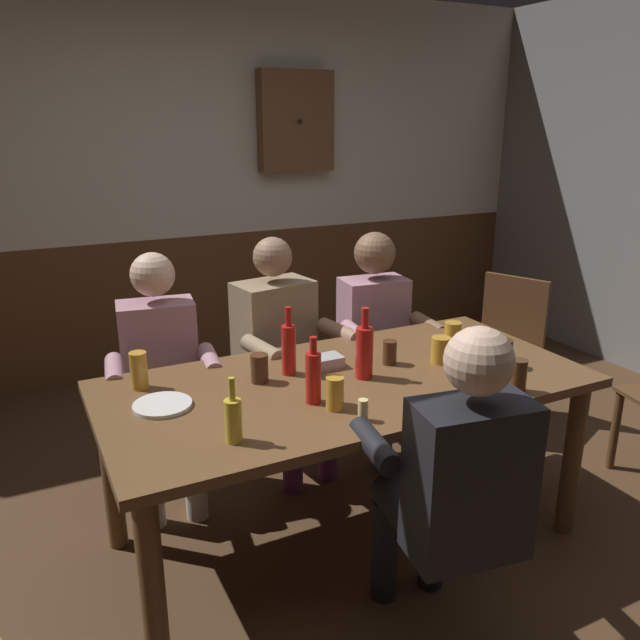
{
  "coord_description": "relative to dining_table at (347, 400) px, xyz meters",
  "views": [
    {
      "loc": [
        -1.17,
        -2.11,
        1.77
      ],
      "look_at": [
        0.0,
        0.23,
        0.94
      ],
      "focal_mm": 35.57,
      "sensor_mm": 36.0,
      "label": 1
    }
  ],
  "objects": [
    {
      "name": "pint_glass_6",
      "position": [
        -0.17,
        -0.22,
        0.16
      ],
      "size": [
        0.07,
        0.07,
        0.12
      ],
      "primitive_type": "cylinder",
      "color": "gold",
      "rests_on": "dining_table"
    },
    {
      "name": "dining_table",
      "position": [
        0.0,
        0.0,
        0.0
      ],
      "size": [
        1.98,
        0.95,
        0.75
      ],
      "color": "brown",
      "rests_on": "ground_plane"
    },
    {
      "name": "table_candle",
      "position": [
        -0.13,
        -0.35,
        0.13
      ],
      "size": [
        0.04,
        0.04,
        0.08
      ],
      "primitive_type": "cylinder",
      "color": "#F9E08C",
      "rests_on": "dining_table"
    },
    {
      "name": "pint_glass_7",
      "position": [
        -0.33,
        0.14,
        0.15
      ],
      "size": [
        0.07,
        0.07,
        0.12
      ],
      "primitive_type": "cylinder",
      "color": "#4C2D19",
      "rests_on": "dining_table"
    },
    {
      "name": "bottle_2",
      "position": [
        -0.19,
        0.16,
        0.21
      ],
      "size": [
        0.06,
        0.06,
        0.29
      ],
      "color": "red",
      "rests_on": "dining_table"
    },
    {
      "name": "person_1",
      "position": [
        0.01,
        0.71,
        0.01
      ],
      "size": [
        0.56,
        0.58,
        1.22
      ],
      "rotation": [
        0.0,
        0.0,
        3.3
      ],
      "color": "#997F60",
      "rests_on": "ground_plane"
    },
    {
      "name": "plate_0",
      "position": [
        -0.74,
        0.08,
        0.1
      ],
      "size": [
        0.22,
        0.22,
        0.01
      ],
      "primitive_type": "cylinder",
      "color": "white",
      "rests_on": "dining_table"
    },
    {
      "name": "chair_empty_near_left",
      "position": [
        1.4,
        0.6,
        -0.19
      ],
      "size": [
        0.58,
        0.58,
        0.88
      ],
      "rotation": [
        0.0,
        0.0,
        -4.31
      ],
      "color": "brown",
      "rests_on": "ground_plane"
    },
    {
      "name": "ground_plane",
      "position": [
        0.0,
        0.02,
        -0.66
      ],
      "size": [
        6.78,
        6.78,
        0.0
      ],
      "primitive_type": "plane",
      "color": "#4C331E"
    },
    {
      "name": "person_3",
      "position": [
        0.01,
        -0.69,
        -0.0
      ],
      "size": [
        0.54,
        0.57,
        1.21
      ],
      "rotation": [
        0.0,
        0.0,
        -0.15
      ],
      "color": "black",
      "rests_on": "ground_plane"
    },
    {
      "name": "back_wall_upper",
      "position": [
        0.0,
        2.39,
        1.14
      ],
      "size": [
        5.65,
        0.12,
        1.67
      ],
      "primitive_type": "cube",
      "color": "beige"
    },
    {
      "name": "wall_dart_cabinet",
      "position": [
        0.81,
        2.26,
        1.09
      ],
      "size": [
        0.56,
        0.15,
        0.7
      ],
      "color": "brown"
    },
    {
      "name": "pint_glass_4",
      "position": [
        -0.77,
        0.29,
        0.17
      ],
      "size": [
        0.07,
        0.07,
        0.15
      ],
      "primitive_type": "cylinder",
      "color": "gold",
      "rests_on": "dining_table"
    },
    {
      "name": "bottle_3",
      "position": [
        -0.22,
        -0.13,
        0.2
      ],
      "size": [
        0.06,
        0.06,
        0.26
      ],
      "color": "red",
      "rests_on": "dining_table"
    },
    {
      "name": "bottle_0",
      "position": [
        0.07,
        -0.01,
        0.21
      ],
      "size": [
        0.07,
        0.07,
        0.3
      ],
      "color": "red",
      "rests_on": "dining_table"
    },
    {
      "name": "person_2",
      "position": [
        0.58,
        0.69,
        0.0
      ],
      "size": [
        0.52,
        0.55,
        1.2
      ],
      "rotation": [
        0.0,
        0.0,
        3.04
      ],
      "color": "#B78493",
      "rests_on": "ground_plane"
    },
    {
      "name": "pint_glass_2",
      "position": [
        0.65,
        0.15,
        0.15
      ],
      "size": [
        0.08,
        0.08,
        0.11
      ],
      "primitive_type": "cylinder",
      "color": "gold",
      "rests_on": "dining_table"
    },
    {
      "name": "back_wall_wainscot",
      "position": [
        0.0,
        2.39,
        -0.18
      ],
      "size": [
        5.65,
        0.12,
        0.97
      ],
      "primitive_type": "cube",
      "color": "brown",
      "rests_on": "ground_plane"
    },
    {
      "name": "bottle_1",
      "position": [
        -0.59,
        -0.29,
        0.18
      ],
      "size": [
        0.06,
        0.06,
        0.23
      ],
      "color": "gold",
      "rests_on": "dining_table"
    },
    {
      "name": "pint_glass_1",
      "position": [
        0.46,
        -0.01,
        0.15
      ],
      "size": [
        0.08,
        0.08,
        0.12
      ],
      "primitive_type": "cylinder",
      "color": "gold",
      "rests_on": "dining_table"
    },
    {
      "name": "person_0",
      "position": [
        -0.6,
        0.7,
        -0.01
      ],
      "size": [
        0.53,
        0.54,
        1.19
      ],
      "rotation": [
        0.0,
        0.0,
        3.0
      ],
      "color": "#B78493",
      "rests_on": "ground_plane"
    },
    {
      "name": "pint_glass_0",
      "position": [
        0.67,
        -0.18,
        0.15
      ],
      "size": [
        0.07,
        0.07,
        0.12
      ],
      "primitive_type": "cylinder",
      "color": "#4C2D19",
      "rests_on": "dining_table"
    },
    {
      "name": "pint_glass_5",
      "position": [
        0.25,
        0.07,
        0.15
      ],
      "size": [
        0.06,
        0.06,
        0.11
      ],
      "primitive_type": "cylinder",
      "color": "#4C2D19",
      "rests_on": "dining_table"
    },
    {
      "name": "pint_glass_3",
      "position": [
        0.53,
        -0.4,
        0.16
      ],
      "size": [
        0.07,
        0.07,
        0.13
      ],
      "primitive_type": "cylinder",
      "color": "#4C2D19",
      "rests_on": "dining_table"
    },
    {
      "name": "condiment_caddy",
      "position": [
        -0.02,
        0.16,
        0.12
      ],
      "size": [
        0.14,
        0.1,
        0.05
      ],
      "primitive_type": "cube",
      "color": "#B2B7BC",
      "rests_on": "dining_table"
    }
  ]
}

